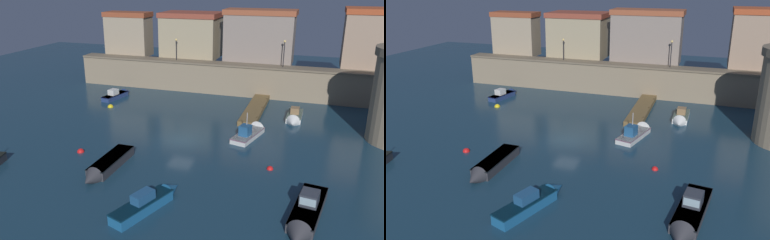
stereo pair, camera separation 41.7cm
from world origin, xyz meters
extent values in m
plane|color=#19384C|center=(0.00, 0.00, 0.00)|extent=(105.23, 105.23, 0.00)
cube|color=gray|center=(0.00, 18.70, 2.06)|extent=(44.47, 2.31, 4.12)
cube|color=#73644F|center=(0.00, 18.70, 4.24)|extent=(44.47, 2.61, 0.24)
cube|color=tan|center=(-16.31, 21.55, 7.07)|extent=(6.80, 3.39, 5.90)
cube|color=#964428|center=(-16.31, 21.55, 10.37)|extent=(7.07, 3.52, 0.70)
cube|color=tan|center=(-6.40, 22.80, 7.13)|extent=(8.38, 5.89, 6.01)
cube|color=brown|center=(-6.40, 22.80, 10.48)|extent=(8.72, 6.12, 0.70)
cube|color=gray|center=(4.02, 22.05, 7.47)|extent=(9.59, 4.40, 6.70)
cube|color=#A05032|center=(4.02, 22.05, 11.17)|extent=(9.97, 4.58, 0.70)
cube|color=tan|center=(18.26, 22.59, 7.70)|extent=(6.12, 5.48, 7.16)
cube|color=#B54A26|center=(18.26, 22.59, 11.64)|extent=(6.36, 5.70, 0.70)
cube|color=brown|center=(5.57, 11.74, 0.30)|extent=(1.99, 11.60, 0.61)
cylinder|color=#503E24|center=(6.47, 15.60, 0.35)|extent=(0.20, 0.20, 0.70)
cylinder|color=#503E24|center=(6.47, 11.74, 0.35)|extent=(0.20, 0.20, 0.70)
cylinder|color=#503E24|center=(6.47, 7.87, 0.35)|extent=(0.20, 0.20, 0.70)
cylinder|color=black|center=(-7.34, 18.70, 5.75)|extent=(0.12, 0.12, 2.78)
sphere|color=#F9D172|center=(-7.34, 18.70, 7.29)|extent=(0.32, 0.32, 0.32)
cylinder|color=black|center=(7.91, 18.70, 5.99)|extent=(0.12, 0.12, 3.25)
sphere|color=#F9D172|center=(7.91, 18.70, 7.76)|extent=(0.32, 0.32, 0.32)
cube|color=#333338|center=(-3.81, -7.23, 0.42)|extent=(1.61, 5.64, 0.84)
cone|color=#333338|center=(-3.81, -10.70, 0.42)|extent=(1.53, 1.40, 1.53)
cube|color=black|center=(-3.81, -7.23, 0.80)|extent=(1.65, 5.75, 0.08)
cube|color=#333338|center=(12.95, -9.51, 0.36)|extent=(2.58, 6.18, 0.71)
cone|color=#333338|center=(12.45, -13.12, 0.36)|extent=(1.85, 1.62, 1.67)
cube|color=black|center=(12.95, -9.51, 0.67)|extent=(2.63, 6.30, 0.08)
cube|color=#333842|center=(12.97, -9.41, 1.17)|extent=(1.39, 1.54, 0.92)
cube|color=#99B7C6|center=(12.87, -10.10, 1.22)|extent=(1.08, 0.21, 0.55)
cube|color=#195689|center=(1.85, -12.99, 0.42)|extent=(2.98, 5.33, 0.83)
cone|color=#195689|center=(2.92, -9.93, 0.42)|extent=(1.67, 1.74, 1.28)
cube|color=#09293C|center=(1.85, -12.99, 0.79)|extent=(3.04, 5.44, 0.08)
cube|color=navy|center=(1.89, -12.89, 1.17)|extent=(1.38, 1.88, 0.67)
cube|color=white|center=(10.43, 10.59, 0.33)|extent=(1.67, 4.06, 0.66)
cone|color=white|center=(10.41, 8.05, 0.33)|extent=(1.57, 1.15, 1.56)
cube|color=#54685A|center=(10.43, 10.59, 0.62)|extent=(1.71, 4.14, 0.08)
cube|color=olive|center=(10.43, 10.55, 1.03)|extent=(0.98, 1.08, 0.73)
cube|color=silver|center=(6.33, 2.96, 0.27)|extent=(2.83, 5.11, 0.55)
cone|color=silver|center=(7.08, 5.92, 0.27)|extent=(1.89, 1.71, 1.60)
cube|color=#7A4C64|center=(6.33, 2.96, 0.51)|extent=(2.89, 5.22, 0.08)
cube|color=navy|center=(6.16, 2.31, 1.07)|extent=(1.25, 1.36, 1.04)
cylinder|color=#B2B2B7|center=(6.23, 2.60, 1.70)|extent=(0.08, 0.08, 2.31)
cube|color=navy|center=(-13.65, 11.35, 0.31)|extent=(2.03, 4.40, 0.63)
cone|color=navy|center=(-13.16, 13.97, 0.31)|extent=(1.41, 1.39, 1.21)
cube|color=#0E1339|center=(-13.65, 11.35, 0.59)|extent=(2.07, 4.49, 0.08)
cube|color=silver|center=(-13.70, 11.06, 0.99)|extent=(1.20, 1.36, 0.73)
cube|color=#99B7C6|center=(-13.60, 11.64, 1.03)|extent=(0.90, 0.22, 0.44)
sphere|color=red|center=(-8.08, -5.52, 0.00)|extent=(0.67, 0.67, 0.67)
sphere|color=yellow|center=(-12.33, 7.73, 0.00)|extent=(0.73, 0.73, 0.73)
sphere|color=red|center=(9.50, -3.49, 0.00)|extent=(0.57, 0.57, 0.57)
camera|label=1|loc=(12.74, -34.73, 15.53)|focal=36.95mm
camera|label=2|loc=(13.13, -34.60, 15.53)|focal=36.95mm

